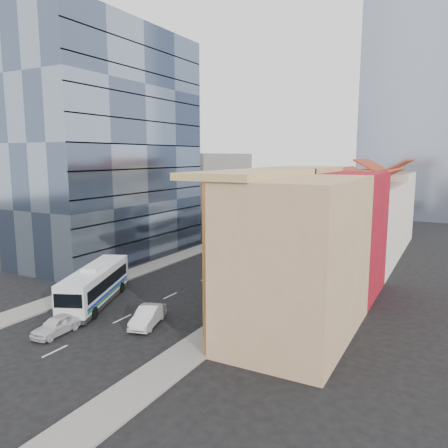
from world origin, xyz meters
The scene contains 15 objects.
ground centered at (0.00, 0.00, 0.00)m, with size 200.00×200.00×0.00m, color black.
sidewalk_right centered at (8.50, 22.00, 0.07)m, with size 3.00×90.00×0.15m, color slate.
sidewalk_left centered at (-8.50, 22.00, 0.07)m, with size 3.00×90.00×0.15m, color slate.
shophouse_tan centered at (14.00, 5.00, 6.00)m, with size 8.00×14.00×12.00m, color tan.
shophouse_red centered at (14.00, 17.00, 6.00)m, with size 8.00×10.00×12.00m, color maroon.
shophouse_cream_near centered at (14.00, 26.50, 5.00)m, with size 8.00×9.00×10.00m, color silver.
shophouse_cream_mid centered at (14.00, 35.50, 5.00)m, with size 8.00×9.00×10.00m, color silver.
shophouse_cream_far centered at (14.00, 46.00, 5.50)m, with size 8.00×12.00×11.00m, color silver.
office_tower centered at (-17.00, 19.00, 15.00)m, with size 12.00×26.00×30.00m, color #404D66.
office_block_far centered at (-16.00, 42.00, 7.00)m, with size 10.00×18.00×14.00m, color gray.
bus_left_near centered at (-4.76, 2.86, 1.86)m, with size 2.71×11.58×3.71m, color silver, non-canonical shape.
bus_left_far centered at (-2.00, 33.52, 2.00)m, with size 2.92×12.48×4.00m, color silver, non-canonical shape.
bus_right centered at (5.50, 12.30, 1.92)m, with size 2.81×12.00×3.85m, color white, non-canonical shape.
sedan_left centered at (-2.31, -3.80, 0.71)m, with size 1.69×4.19×1.42m, color silver.
sedan_right centered at (2.79, 0.94, 0.76)m, with size 1.61×4.60×1.52m, color silver.
Camera 1 is at (24.18, -25.88, 13.60)m, focal length 35.00 mm.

